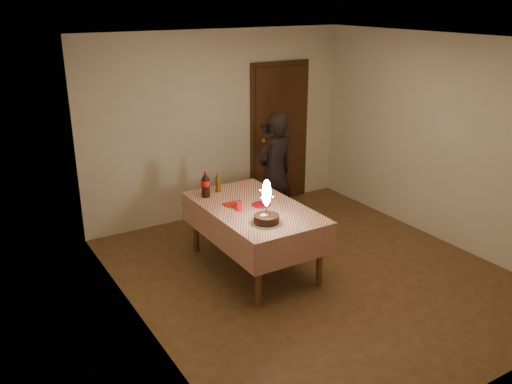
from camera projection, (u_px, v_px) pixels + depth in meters
ground at (313, 274)px, 6.22m from camera, size 4.00×4.50×0.01m
room_shell at (317, 132)px, 5.73m from camera, size 4.04×4.54×2.62m
dining_table at (254, 215)px, 6.17m from camera, size 1.02×1.72×0.76m
birthday_cake at (267, 212)px, 5.65m from camera, size 0.34×0.34×0.48m
red_plate at (261, 205)px, 6.17m from camera, size 0.22×0.22×0.01m
red_cup at (239, 206)px, 6.02m from camera, size 0.08×0.08×0.10m
clear_cup at (266, 198)px, 6.25m from camera, size 0.07×0.07×0.09m
napkin_stack at (231, 205)px, 6.16m from camera, size 0.15×0.15×0.02m
cola_bottle at (206, 184)px, 6.38m from camera, size 0.10×0.10×0.32m
amber_bottle_left at (218, 182)px, 6.55m from camera, size 0.06×0.06×0.25m
photographer at (275, 173)px, 7.08m from camera, size 0.65×0.49×1.63m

